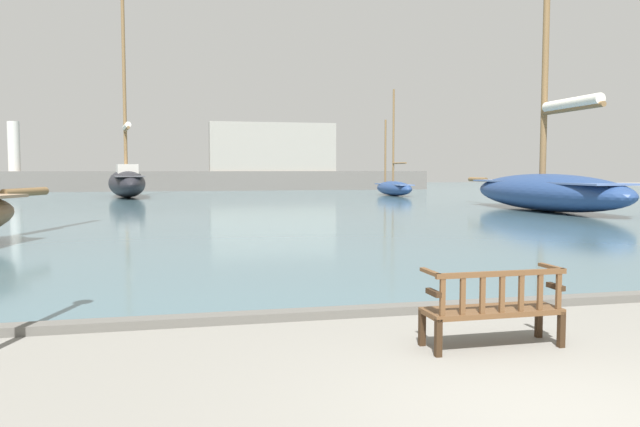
{
  "coord_description": "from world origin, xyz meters",
  "views": [
    {
      "loc": [
        -3.13,
        -4.44,
        2.05
      ],
      "look_at": [
        0.2,
        10.0,
        1.0
      ],
      "focal_mm": 35.0,
      "sensor_mm": 36.0,
      "label": 1
    }
  ],
  "objects_px": {
    "sailboat_outer_starboard": "(127,180)",
    "sailboat_nearest_port": "(394,187)",
    "park_bench": "(493,307)",
    "sailboat_distant_harbor": "(546,187)"
  },
  "relations": [
    {
      "from": "sailboat_distant_harbor",
      "to": "sailboat_outer_starboard",
      "type": "height_order",
      "value": "sailboat_distant_harbor"
    },
    {
      "from": "park_bench",
      "to": "sailboat_distant_harbor",
      "type": "height_order",
      "value": "sailboat_distant_harbor"
    },
    {
      "from": "sailboat_outer_starboard",
      "to": "sailboat_distant_harbor",
      "type": "bearing_deg",
      "value": -43.75
    },
    {
      "from": "sailboat_outer_starboard",
      "to": "sailboat_nearest_port",
      "type": "xyz_separation_m",
      "value": [
        19.35,
        -1.84,
        -0.53
      ]
    },
    {
      "from": "sailboat_outer_starboard",
      "to": "park_bench",
      "type": "bearing_deg",
      "value": -80.05
    },
    {
      "from": "sailboat_distant_harbor",
      "to": "sailboat_nearest_port",
      "type": "xyz_separation_m",
      "value": [
        -1.24,
        17.86,
        -0.47
      ]
    },
    {
      "from": "sailboat_distant_harbor",
      "to": "sailboat_nearest_port",
      "type": "relative_size",
      "value": 2.05
    },
    {
      "from": "sailboat_outer_starboard",
      "to": "sailboat_nearest_port",
      "type": "distance_m",
      "value": 19.44
    },
    {
      "from": "sailboat_distant_harbor",
      "to": "sailboat_nearest_port",
      "type": "height_order",
      "value": "sailboat_distant_harbor"
    },
    {
      "from": "park_bench",
      "to": "sailboat_nearest_port",
      "type": "distance_m",
      "value": 39.87
    }
  ]
}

